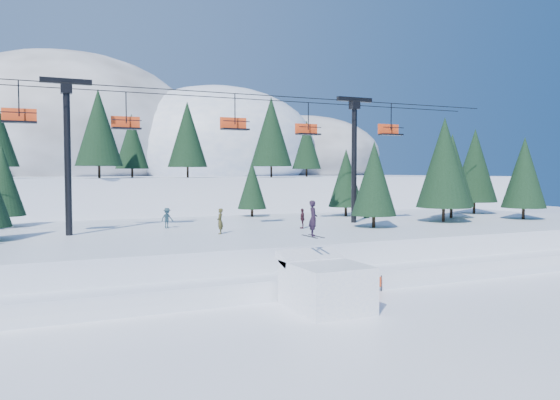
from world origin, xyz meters
name	(u,v)px	position (x,y,z in m)	size (l,w,h in m)	color
ground	(319,328)	(0.00, 0.00, 0.00)	(160.00, 160.00, 0.00)	white
mid_shelf	(201,246)	(0.00, 18.00, 1.25)	(70.00, 22.00, 2.50)	white
berm	(251,281)	(0.00, 8.00, 0.55)	(70.00, 6.00, 1.10)	white
mountain_ridge	(74,153)	(-5.08, 73.36, 9.64)	(119.00, 61.19, 26.46)	white
jump_kicker	(325,283)	(1.82, 2.73, 1.25)	(3.32, 4.53, 5.24)	white
chairlift	(214,136)	(1.02, 18.05, 9.32)	(46.00, 3.21, 10.28)	black
conifer_stand	(251,171)	(4.03, 18.28, 6.75)	(62.44, 16.39, 8.74)	black
distant_skiers	(215,218)	(0.89, 17.44, 3.33)	(31.18, 8.01, 1.78)	#332C48
banner_near	(364,285)	(5.22, 4.52, 0.54)	(2.79, 0.68, 0.90)	black
banner_far	(403,276)	(8.70, 5.70, 0.54)	(2.68, 1.06, 0.90)	black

